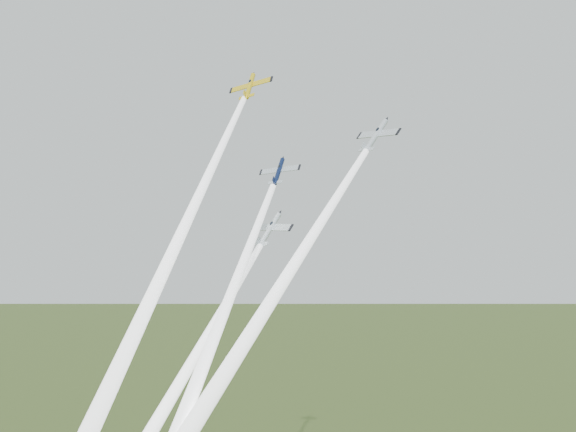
{
  "coord_description": "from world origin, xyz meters",
  "views": [
    {
      "loc": [
        55.37,
        -98.87,
        88.38
      ],
      "look_at": [
        0.0,
        -6.0,
        92.0
      ],
      "focal_mm": 45.0,
      "sensor_mm": 36.0,
      "label": 1
    }
  ],
  "objects": [
    {
      "name": "plane_silver_low",
      "position": [
        -2.44,
        -7.25,
        90.01
      ],
      "size": [
        8.97,
        7.33,
        6.95
      ],
      "primitive_type": null,
      "rotation": [
        0.86,
        0.03,
        -0.19
      ],
      "color": "silver"
    },
    {
      "name": "plane_navy",
      "position": [
        -3.26,
        -3.34,
        99.13
      ],
      "size": [
        7.84,
        6.02,
        6.47
      ],
      "primitive_type": null,
      "rotation": [
        0.86,
        -0.08,
        0.12
      ],
      "color": "#0D193B"
    },
    {
      "name": "plane_yellow",
      "position": [
        -13.34,
        3.55,
        114.9
      ],
      "size": [
        9.84,
        7.18,
        8.4
      ],
      "primitive_type": null,
      "rotation": [
        0.86,
        -0.17,
        0.13
      ],
      "color": "gold"
    },
    {
      "name": "smoke_trail_yellow",
      "position": [
        -10.22,
        -21.2,
        85.63
      ],
      "size": [
        8.56,
        47.68,
        55.36
      ],
      "primitive_type": null,
      "rotation": [
        -0.71,
        0.0,
        0.13
      ],
      "color": "white"
    },
    {
      "name": "plane_silver_right",
      "position": [
        12.14,
        -0.93,
        103.89
      ],
      "size": [
        9.93,
        8.46,
        7.31
      ],
      "primitive_type": null,
      "rotation": [
        0.86,
        0.04,
        -0.33
      ],
      "color": "silver"
    },
    {
      "name": "smoke_trail_silver_low",
      "position": [
        -6.25,
        -27.49,
        65.85
      ],
      "size": [
        9.8,
        38.83,
        45.14
      ],
      "primitive_type": null,
      "rotation": [
        -0.71,
        0.0,
        -0.19
      ],
      "color": "white"
    },
    {
      "name": "smoke_trail_navy",
      "position": [
        -0.47,
        -27.16,
        71.01
      ],
      "size": [
        7.92,
        45.78,
        53.08
      ],
      "primitive_type": null,
      "rotation": [
        -0.71,
        0.0,
        0.12
      ],
      "color": "white"
    },
    {
      "name": "smoke_trail_silver_right",
      "position": [
        5.52,
        -20.23,
        79.95
      ],
      "size": [
        15.01,
        37.4,
        44.7
      ],
      "primitive_type": null,
      "rotation": [
        -0.71,
        0.0,
        -0.33
      ],
      "color": "white"
    }
  ]
}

